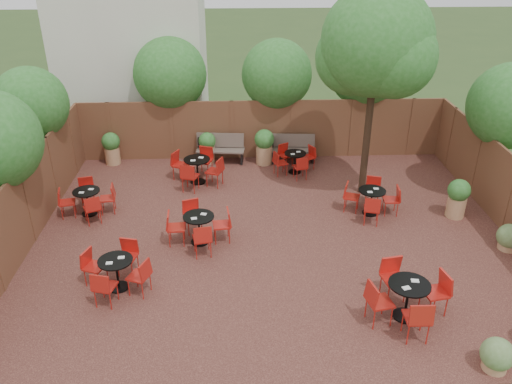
{
  "coord_description": "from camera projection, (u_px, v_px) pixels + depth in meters",
  "views": [
    {
      "loc": [
        -0.88,
        -11.27,
        7.11
      ],
      "look_at": [
        -0.4,
        0.5,
        1.0
      ],
      "focal_mm": 36.46,
      "sensor_mm": 36.0,
      "label": 1
    }
  ],
  "objects": [
    {
      "name": "planters",
      "position": [
        255.0,
        157.0,
        16.23
      ],
      "size": [
        10.57,
        4.5,
        1.17
      ],
      "color": "#AE7F57",
      "rests_on": "courtyard_paving"
    },
    {
      "name": "ground",
      "position": [
        272.0,
        235.0,
        13.3
      ],
      "size": [
        80.0,
        80.0,
        0.0
      ],
      "primitive_type": "plane",
      "color": "#354F23",
      "rests_on": "ground"
    },
    {
      "name": "overhang_foliage",
      "position": [
        230.0,
        96.0,
        14.93
      ],
      "size": [
        15.45,
        10.46,
        2.45
      ],
      "color": "#286922",
      "rests_on": "ground"
    },
    {
      "name": "neighbour_building",
      "position": [
        132.0,
        22.0,
        18.39
      ],
      "size": [
        5.0,
        4.0,
        8.0
      ],
      "primitive_type": "cube",
      "color": "beige",
      "rests_on": "ground"
    },
    {
      "name": "courtyard_tree",
      "position": [
        376.0,
        48.0,
        13.48
      ],
      "size": [
        2.99,
        2.93,
        5.84
      ],
      "rotation": [
        0.0,
        0.0,
        0.21
      ],
      "color": "black",
      "rests_on": "courtyard_paving"
    },
    {
      "name": "courtyard_paving",
      "position": [
        272.0,
        235.0,
        13.3
      ],
      "size": [
        12.0,
        10.0,
        0.02
      ],
      "primitive_type": "cube",
      "color": "#3D1D19",
      "rests_on": "ground"
    },
    {
      "name": "fence_back",
      "position": [
        262.0,
        130.0,
        17.28
      ],
      "size": [
        12.0,
        0.08,
        2.0
      ],
      "primitive_type": "cube",
      "color": "brown",
      "rests_on": "ground"
    },
    {
      "name": "low_shrubs",
      "position": [
        512.0,
        296.0,
        10.64
      ],
      "size": [
        2.65,
        4.37,
        0.66
      ],
      "color": "#AE7F57",
      "rests_on": "courtyard_paving"
    },
    {
      "name": "park_bench_left",
      "position": [
        220.0,
        148.0,
        17.12
      ],
      "size": [
        1.6,
        0.66,
        0.97
      ],
      "rotation": [
        0.0,
        0.0,
        -0.1
      ],
      "color": "brown",
      "rests_on": "courtyard_paving"
    },
    {
      "name": "bistro_tables",
      "position": [
        241.0,
        215.0,
        13.3
      ],
      "size": [
        9.19,
        8.48,
        0.94
      ],
      "color": "black",
      "rests_on": "courtyard_paving"
    },
    {
      "name": "park_bench_right",
      "position": [
        293.0,
        148.0,
        17.22
      ],
      "size": [
        1.5,
        0.58,
        0.91
      ],
      "rotation": [
        0.0,
        0.0,
        -0.08
      ],
      "color": "brown",
      "rests_on": "courtyard_paving"
    },
    {
      "name": "fence_left",
      "position": [
        27.0,
        206.0,
        12.62
      ],
      "size": [
        0.08,
        10.0,
        2.0
      ],
      "primitive_type": "cube",
      "color": "brown",
      "rests_on": "ground"
    },
    {
      "name": "fence_right",
      "position": [
        510.0,
        196.0,
        13.06
      ],
      "size": [
        0.08,
        10.0,
        2.0
      ],
      "primitive_type": "cube",
      "color": "brown",
      "rests_on": "ground"
    }
  ]
}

